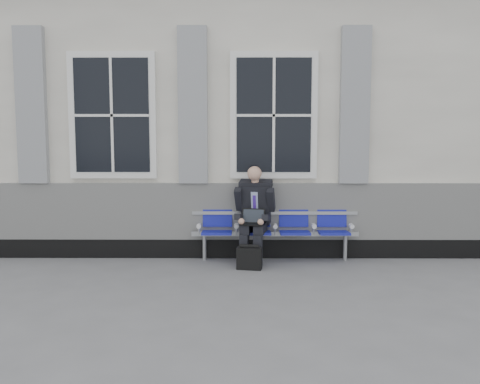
{
  "coord_description": "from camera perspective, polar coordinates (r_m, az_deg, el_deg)",
  "views": [
    {
      "loc": [
        -0.13,
        -6.9,
        1.98
      ],
      "look_at": [
        -0.17,
        0.9,
        1.12
      ],
      "focal_mm": 40.0,
      "sensor_mm": 36.0,
      "label": 1
    }
  ],
  "objects": [
    {
      "name": "bench",
      "position": [
        8.36,
        3.74,
        -3.54
      ],
      "size": [
        2.6,
        0.47,
        0.91
      ],
      "color": "#9EA0A3",
      "rests_on": "ground"
    },
    {
      "name": "ground",
      "position": [
        7.18,
        1.32,
        -9.71
      ],
      "size": [
        70.0,
        70.0,
        0.0
      ],
      "primitive_type": "plane",
      "color": "slate",
      "rests_on": "ground"
    },
    {
      "name": "briefcase",
      "position": [
        7.84,
        1.0,
        -7.04
      ],
      "size": [
        0.38,
        0.21,
        0.37
      ],
      "color": "black",
      "rests_on": "ground"
    },
    {
      "name": "businessman",
      "position": [
        8.17,
        1.55,
        -2.04
      ],
      "size": [
        0.65,
        0.87,
        1.48
      ],
      "color": "black",
      "rests_on": "ground"
    },
    {
      "name": "station_building",
      "position": [
        10.37,
        0.91,
        7.65
      ],
      "size": [
        14.4,
        4.4,
        4.49
      ],
      "color": "white",
      "rests_on": "ground"
    }
  ]
}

